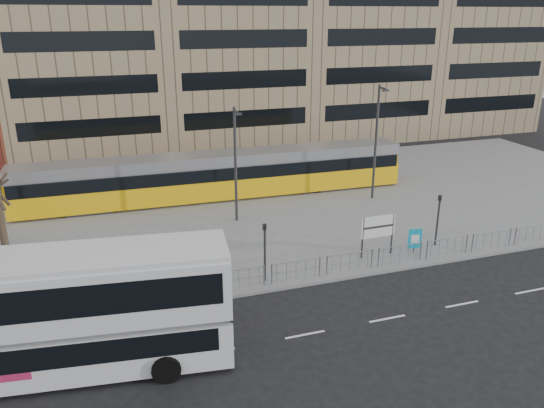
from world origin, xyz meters
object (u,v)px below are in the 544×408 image
object	(u,v)px
ad_panel	(415,239)
traffic_light_east	(438,214)
double_decker_bus	(65,311)
station_sign	(378,228)
traffic_light_west	(265,245)
pedestrian	(200,258)
lamp_post_east	(376,138)
lamp_post_west	(236,160)
tram	(217,175)

from	to	relation	value
ad_panel	traffic_light_east	distance (m)	2.15
double_decker_bus	station_sign	bearing A→B (deg)	25.04
double_decker_bus	traffic_light_west	bearing A→B (deg)	32.43
ad_panel	pedestrian	size ratio (longest dim) A/B	0.94
station_sign	ad_panel	xyz separation A→B (m)	(2.20, -0.35, -0.80)
double_decker_bus	lamp_post_east	bearing A→B (deg)	41.34
double_decker_bus	station_sign	xyz separation A→B (m)	(15.96, 5.18, -0.83)
pedestrian	lamp_post_west	size ratio (longest dim) A/B	0.21
traffic_light_west	lamp_post_east	distance (m)	15.13
tram	lamp_post_west	distance (m)	5.54
tram	traffic_light_west	xyz separation A→B (m)	(-0.66, -13.50, 0.31)
station_sign	pedestrian	world-z (taller)	station_sign
pedestrian	traffic_light_west	world-z (taller)	traffic_light_west
traffic_light_east	lamp_post_east	world-z (taller)	lamp_post_east
station_sign	ad_panel	size ratio (longest dim) A/B	1.64
traffic_light_west	lamp_post_east	bearing A→B (deg)	20.30
ad_panel	lamp_post_east	xyz separation A→B (m)	(2.35, 9.15, 3.64)
tram	traffic_light_east	bearing A→B (deg)	-49.47
double_decker_bus	lamp_post_west	bearing A→B (deg)	59.39
double_decker_bus	ad_panel	distance (m)	18.86
lamp_post_west	lamp_post_east	distance (m)	10.66
lamp_post_west	ad_panel	bearing A→B (deg)	-44.23
lamp_post_east	double_decker_bus	bearing A→B (deg)	-145.73
ad_panel	pedestrian	bearing A→B (deg)	-177.02
traffic_light_east	tram	bearing A→B (deg)	108.12
ad_panel	pedestrian	distance (m)	12.04
ad_panel	lamp_post_east	distance (m)	10.13
ad_panel	tram	bearing A→B (deg)	132.95
traffic_light_west	traffic_light_east	size ratio (longest dim) A/B	1.00
double_decker_bus	pedestrian	bearing A→B (deg)	52.63
station_sign	traffic_light_east	distance (m)	3.98
double_decker_bus	lamp_post_west	xyz separation A→B (m)	(9.92, 12.85, 1.61)
ad_panel	pedestrian	world-z (taller)	pedestrian
pedestrian	lamp_post_east	xyz separation A→B (m)	(14.30, 7.64, 3.72)
tram	station_sign	xyz separation A→B (m)	(6.17, -12.65, -0.02)
tram	ad_panel	bearing A→B (deg)	-55.74
traffic_light_east	lamp_post_west	xyz separation A→B (m)	(-10.00, 7.51, 2.11)
station_sign	traffic_light_east	size ratio (longest dim) A/B	0.77
double_decker_bus	station_sign	distance (m)	16.80
tram	traffic_light_east	xyz separation A→B (m)	(10.13, -12.49, 0.31)
traffic_light_west	lamp_post_west	distance (m)	8.81
pedestrian	ad_panel	bearing A→B (deg)	-108.49
lamp_post_east	lamp_post_west	bearing A→B (deg)	-173.90
traffic_light_west	lamp_post_east	xyz separation A→B (m)	(11.38, 9.65, 2.52)
station_sign	ad_panel	distance (m)	2.37
ad_panel	pedestrian	xyz separation A→B (m)	(-11.94, 1.51, -0.07)
lamp_post_west	traffic_light_east	bearing A→B (deg)	-36.91
pedestrian	traffic_light_west	bearing A→B (deg)	-135.87
ad_panel	traffic_light_east	world-z (taller)	traffic_light_east
ad_panel	traffic_light_west	xyz separation A→B (m)	(-9.03, -0.50, 1.13)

